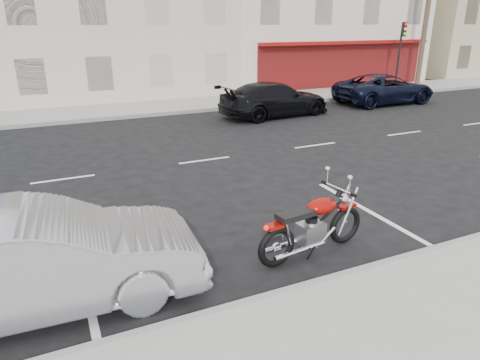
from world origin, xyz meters
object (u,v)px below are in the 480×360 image
(traffic_light, at_px, (401,47))
(sedan_silver, at_px, (36,261))
(utility_pole, at_px, (428,8))
(motorcycle, at_px, (347,216))
(suv_far, at_px, (385,89))
(car_far, at_px, (275,99))
(fire_hydrant, at_px, (375,83))

(traffic_light, distance_m, sedan_silver, 24.57)
(utility_pole, height_order, traffic_light, utility_pole)
(traffic_light, xyz_separation_m, sedan_silver, (-20.10, -14.03, -1.78))
(motorcycle, relative_size, suv_far, 0.44)
(suv_far, height_order, car_far, car_far)
(fire_hydrant, bearing_deg, utility_pole, 1.64)
(sedan_silver, relative_size, car_far, 0.92)
(suv_far, bearing_deg, car_far, 93.57)
(motorcycle, height_order, car_far, car_far)
(traffic_light, bearing_deg, motorcycle, -136.17)
(utility_pole, distance_m, suv_far, 7.73)
(suv_far, bearing_deg, sedan_silver, 123.66)
(suv_far, distance_m, car_far, 6.67)
(sedan_silver, bearing_deg, fire_hydrant, -49.66)
(motorcycle, distance_m, car_far, 11.69)
(traffic_light, xyz_separation_m, car_far, (-10.39, -3.48, -1.81))
(fire_hydrant, bearing_deg, car_far, -157.70)
(traffic_light, distance_m, suv_far, 5.14)
(traffic_light, height_order, fire_hydrant, traffic_light)
(traffic_light, distance_m, fire_hydrant, 2.53)
(utility_pole, height_order, suv_far, utility_pole)
(utility_pole, height_order, motorcycle, utility_pole)
(traffic_light, bearing_deg, suv_far, -140.86)
(motorcycle, bearing_deg, fire_hydrant, 39.91)
(car_far, bearing_deg, fire_hydrant, -74.02)
(fire_hydrant, distance_m, suv_far, 3.91)
(utility_pole, bearing_deg, motorcycle, -139.24)
(utility_pole, distance_m, sedan_silver, 26.62)
(traffic_light, distance_m, motorcycle, 20.71)
(fire_hydrant, bearing_deg, motorcycle, -132.79)
(sedan_silver, height_order, car_far, sedan_silver)
(fire_hydrant, bearing_deg, traffic_light, -6.36)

